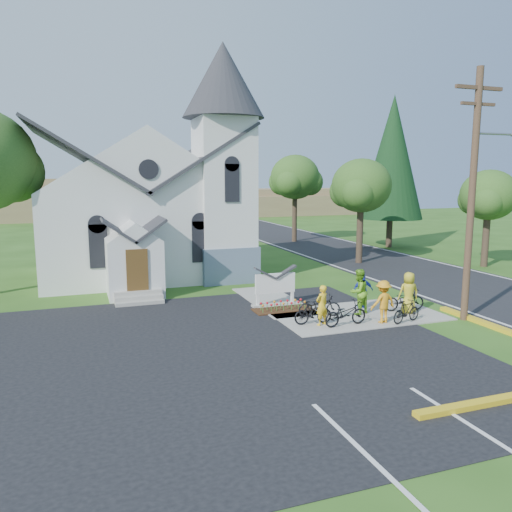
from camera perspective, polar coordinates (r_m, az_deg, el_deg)
name	(u,v)px	position (r m, az deg, el deg)	size (l,w,h in m)	color
ground	(332,322)	(20.60, 8.66, -7.47)	(120.00, 120.00, 0.00)	#2C5217
parking_lot	(167,360)	(16.60, -10.08, -11.58)	(20.00, 16.00, 0.02)	black
road	(355,255)	(38.20, 11.26, 0.10)	(8.00, 90.00, 0.02)	black
sidewalk	(358,315)	(21.74, 11.54, -6.61)	(7.00, 4.00, 0.05)	gray
church	(149,187)	(30.12, -12.13, 7.74)	(12.35, 12.00, 13.00)	silver
church_sign	(275,284)	(22.67, 2.20, -3.18)	(2.20, 0.40, 1.70)	gray
flower_bed	(283,310)	(22.09, 3.06, -6.16)	(2.60, 1.10, 0.07)	#33190E
utility_pole	(474,187)	(21.71, 23.62, 7.19)	(3.45, 0.28, 10.00)	#422F21
tree_road_near	(361,186)	(34.42, 11.94, 7.81)	(4.00, 4.00, 7.05)	#362A1D
tree_road_mid	(295,177)	(45.29, 4.49, 8.94)	(4.40, 4.40, 7.80)	#362A1D
tree_road_far	(489,196)	(35.60, 25.07, 6.27)	(3.60, 3.60, 6.30)	#362A1D
conifer	(392,158)	(43.02, 15.32, 10.79)	(5.20, 5.20, 12.40)	#362A1D
distant_hills	(170,202)	(74.89, -9.79, 6.08)	(61.00, 10.00, 5.60)	olive
cyclist_0	(322,305)	(19.79, 7.54, -5.59)	(0.58, 0.38, 1.59)	yellow
bike_0	(319,306)	(21.03, 7.27, -5.64)	(0.62, 1.77, 0.93)	black
cyclist_1	(359,292)	(21.58, 11.64, -4.01)	(0.94, 0.73, 1.94)	#66AE20
bike_1	(313,313)	(19.93, 6.55, -6.43)	(0.44, 1.57, 0.94)	black
cyclist_2	(363,291)	(22.57, 12.11, -3.89)	(0.94, 0.39, 1.60)	#273BC4
bike_2	(345,313)	(19.91, 10.19, -6.48)	(0.65, 1.86, 0.98)	black
cyclist_3	(383,302)	(20.56, 14.33, -5.08)	(1.11, 0.64, 1.71)	orange
bike_3	(406,311)	(20.90, 16.82, -6.08)	(0.43, 1.53, 0.92)	black
cyclist_4	(409,293)	(22.25, 17.04, -4.03)	(0.87, 0.57, 1.79)	gold
bike_4	(404,300)	(22.71, 16.60, -4.82)	(0.64, 1.82, 0.96)	black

